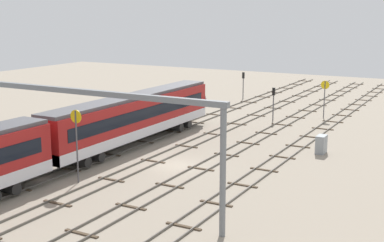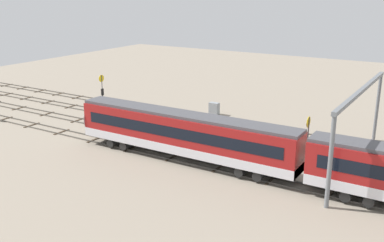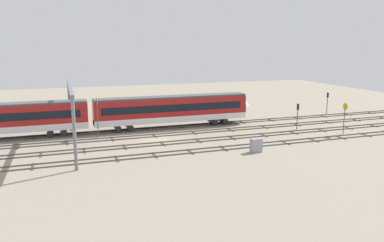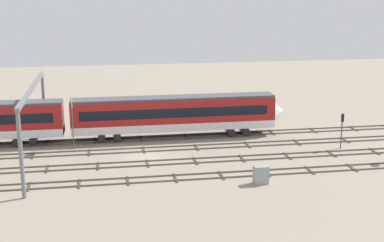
% 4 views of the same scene
% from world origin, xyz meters
% --- Properties ---
extents(ground_plane, '(139.95, 139.95, 0.00)m').
position_xyz_m(ground_plane, '(0.00, 0.00, 0.00)').
color(ground_plane, gray).
extents(track_near_foreground, '(123.95, 2.40, 0.16)m').
position_xyz_m(track_near_foreground, '(0.00, -7.05, 0.07)').
color(track_near_foreground, '#59544C').
rests_on(track_near_foreground, ground).
extents(track_second_near, '(123.95, 2.40, 0.16)m').
position_xyz_m(track_second_near, '(-0.00, -2.35, 0.07)').
color(track_second_near, '#59544C').
rests_on(track_second_near, ground).
extents(track_middle, '(123.95, 2.40, 0.16)m').
position_xyz_m(track_middle, '(0.00, 2.35, 0.07)').
color(track_middle, '#59544C').
rests_on(track_middle, ground).
extents(track_with_train, '(123.95, 2.40, 0.16)m').
position_xyz_m(track_with_train, '(0.00, 7.05, 0.07)').
color(track_with_train, '#59544C').
rests_on(track_with_train, ground).
extents(overhead_gantry, '(0.40, 19.88, 7.89)m').
position_xyz_m(overhead_gantry, '(-11.10, -0.00, 6.09)').
color(overhead_gantry, slate).
rests_on(overhead_gantry, ground).
extents(speed_sign_mid_trackside, '(0.14, 1.01, 5.62)m').
position_xyz_m(speed_sign_mid_trackside, '(-7.58, 4.15, 3.70)').
color(speed_sign_mid_trackside, '#4C4C51').
rests_on(speed_sign_mid_trackside, ground).
extents(speed_sign_distant_end, '(0.14, 1.04, 4.58)m').
position_xyz_m(speed_sign_distant_end, '(26.29, -5.41, 3.09)').
color(speed_sign_distant_end, '#4C4C51').
rests_on(speed_sign_distant_end, ground).
extents(signal_light_trackside_departure, '(0.31, 0.32, 3.96)m').
position_xyz_m(signal_light_trackside_departure, '(21.71, -0.57, 2.62)').
color(signal_light_trackside_departure, '#4C4C51').
rests_on(signal_light_trackside_departure, ground).
extents(relay_cabinet, '(1.37, 0.78, 1.68)m').
position_xyz_m(relay_cabinet, '(9.74, -9.66, 0.84)').
color(relay_cabinet, gray).
rests_on(relay_cabinet, ground).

